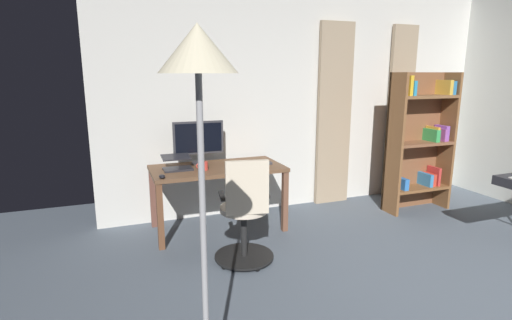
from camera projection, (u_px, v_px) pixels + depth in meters
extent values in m
cube|color=silver|center=(307.00, 100.00, 5.15)|extent=(5.30, 0.10, 2.78)
cube|color=tan|center=(399.00, 113.00, 5.59)|extent=(0.39, 0.06, 2.37)
cube|color=tan|center=(334.00, 116.00, 5.22)|extent=(0.48, 0.06, 2.37)
cube|color=brown|center=(217.00, 168.00, 4.37)|extent=(1.43, 0.72, 0.04)
cube|color=brown|center=(285.00, 201.00, 4.39)|extent=(0.06, 0.06, 0.68)
cube|color=brown|center=(160.00, 217.00, 3.92)|extent=(0.06, 0.06, 0.68)
cube|color=brown|center=(263.00, 186.00, 4.97)|extent=(0.06, 0.06, 0.68)
cube|color=brown|center=(153.00, 198.00, 4.51)|extent=(0.06, 0.06, 0.68)
cylinder|color=black|center=(244.00, 256.00, 3.75)|extent=(0.56, 0.56, 0.02)
sphere|color=black|center=(271.00, 255.00, 3.80)|extent=(0.05, 0.05, 0.05)
sphere|color=black|center=(248.00, 246.00, 4.00)|extent=(0.05, 0.05, 0.05)
sphere|color=black|center=(221.00, 252.00, 3.86)|extent=(0.05, 0.05, 0.05)
sphere|color=black|center=(224.00, 267.00, 3.57)|extent=(0.05, 0.05, 0.05)
sphere|color=black|center=(257.00, 269.00, 3.53)|extent=(0.05, 0.05, 0.05)
cylinder|color=black|center=(244.00, 234.00, 3.70)|extent=(0.06, 0.06, 0.45)
cylinder|color=beige|center=(244.00, 209.00, 3.65)|extent=(0.51, 0.51, 0.05)
cube|color=beige|center=(247.00, 187.00, 3.40)|extent=(0.38, 0.11, 0.47)
cube|color=black|center=(222.00, 196.00, 3.58)|extent=(0.08, 0.24, 0.03)
cube|color=black|center=(265.00, 194.00, 3.66)|extent=(0.08, 0.24, 0.03)
cylinder|color=#333338|center=(199.00, 163.00, 4.53)|extent=(0.18, 0.18, 0.01)
cylinder|color=#333338|center=(199.00, 158.00, 4.52)|extent=(0.04, 0.04, 0.10)
cube|color=#333338|center=(198.00, 138.00, 4.48)|extent=(0.57, 0.03, 0.37)
cube|color=black|center=(199.00, 138.00, 4.46)|extent=(0.53, 0.01, 0.33)
cube|color=#333338|center=(254.00, 164.00, 4.46)|extent=(0.40, 0.14, 0.02)
cube|color=#232328|center=(178.00, 169.00, 4.22)|extent=(0.31, 0.21, 0.02)
cube|color=#232328|center=(176.00, 157.00, 4.29)|extent=(0.30, 0.21, 0.04)
ellipsoid|color=black|center=(162.00, 176.00, 3.88)|extent=(0.06, 0.10, 0.04)
cylinder|color=#CC3D33|center=(204.00, 166.00, 4.21)|extent=(0.08, 0.08, 0.09)
torus|color=#CC3D33|center=(199.00, 166.00, 4.19)|extent=(0.06, 0.01, 0.06)
cube|color=brown|center=(446.00, 141.00, 5.12)|extent=(0.04, 0.30, 1.74)
cube|color=brown|center=(394.00, 145.00, 4.84)|extent=(0.04, 0.30, 1.74)
cube|color=brown|center=(413.00, 142.00, 5.10)|extent=(0.85, 0.04, 1.74)
cube|color=brown|center=(417.00, 188.00, 5.10)|extent=(0.78, 0.30, 0.04)
cube|color=brown|center=(421.00, 143.00, 4.98)|extent=(0.78, 0.30, 0.04)
cube|color=brown|center=(425.00, 96.00, 4.85)|extent=(0.78, 0.30, 0.04)
cube|color=red|center=(429.00, 179.00, 5.15)|extent=(0.06, 0.20, 0.16)
cube|color=#964C99|center=(439.00, 134.00, 5.05)|extent=(0.03, 0.24, 0.16)
cube|color=gold|center=(405.00, 86.00, 4.72)|extent=(0.04, 0.22, 0.24)
cube|color=#2E6CBB|center=(401.00, 183.00, 4.99)|extent=(0.06, 0.24, 0.14)
cube|color=orange|center=(432.00, 134.00, 5.02)|extent=(0.04, 0.21, 0.18)
cube|color=teal|center=(448.00, 88.00, 4.95)|extent=(0.05, 0.23, 0.17)
cube|color=teal|center=(425.00, 179.00, 5.13)|extent=(0.05, 0.23, 0.16)
cube|color=purple|center=(442.00, 133.00, 5.07)|extent=(0.06, 0.20, 0.19)
cube|color=gold|center=(444.00, 87.00, 4.93)|extent=(0.05, 0.25, 0.18)
cube|color=#BF342F|center=(434.00, 176.00, 5.17)|extent=(0.04, 0.21, 0.23)
cube|color=green|center=(431.00, 135.00, 5.01)|extent=(0.06, 0.25, 0.15)
cube|color=teal|center=(409.00, 88.00, 4.74)|extent=(0.04, 0.23, 0.17)
cylinder|color=#A5A5A8|center=(204.00, 260.00, 1.88)|extent=(0.03, 0.03, 1.73)
cone|color=beige|center=(198.00, 48.00, 1.68)|extent=(0.35, 0.35, 0.21)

